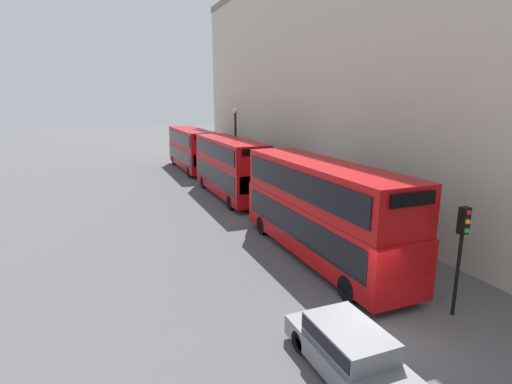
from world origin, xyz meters
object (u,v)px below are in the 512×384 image
(car_dark_sedan, at_px, (350,350))
(traffic_light, at_px, (462,239))
(bus_leading, at_px, (320,206))
(bus_second_in_queue, at_px, (230,165))
(bus_third_in_queue, at_px, (191,148))

(car_dark_sedan, height_order, traffic_light, traffic_light)
(car_dark_sedan, relative_size, traffic_light, 1.14)
(bus_leading, bearing_deg, bus_second_in_queue, 90.00)
(bus_third_in_queue, bearing_deg, bus_leading, -90.00)
(bus_second_in_queue, bearing_deg, bus_leading, -90.00)
(bus_second_in_queue, xyz_separation_m, traffic_light, (1.65, -18.99, 0.36))
(bus_second_in_queue, relative_size, car_dark_sedan, 2.36)
(bus_third_in_queue, xyz_separation_m, car_dark_sedan, (-3.40, -32.67, -1.60))
(bus_third_in_queue, distance_m, traffic_light, 31.55)
(car_dark_sedan, xyz_separation_m, traffic_light, (5.05, 1.16, 2.03))
(bus_leading, relative_size, traffic_light, 2.93)
(bus_second_in_queue, distance_m, bus_third_in_queue, 12.51)
(bus_second_in_queue, bearing_deg, bus_third_in_queue, 90.00)
(bus_leading, bearing_deg, traffic_light, -74.91)
(bus_leading, xyz_separation_m, car_dark_sedan, (-3.40, -7.29, -1.75))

